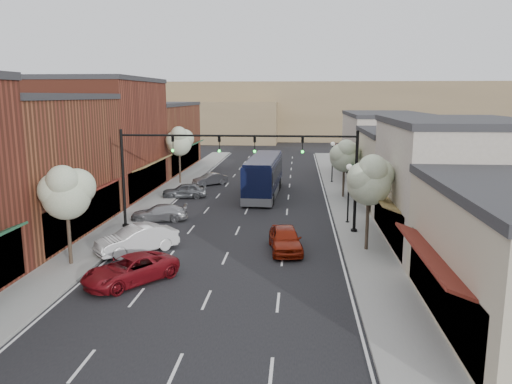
% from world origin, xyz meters
% --- Properties ---
extents(ground, '(160.00, 160.00, 0.00)m').
position_xyz_m(ground, '(0.00, 0.00, 0.00)').
color(ground, black).
rests_on(ground, ground).
extents(sidewalk_left, '(2.80, 73.00, 0.15)m').
position_xyz_m(sidewalk_left, '(-8.40, 18.50, 0.07)').
color(sidewalk_left, gray).
rests_on(sidewalk_left, ground).
extents(sidewalk_right, '(2.80, 73.00, 0.15)m').
position_xyz_m(sidewalk_right, '(8.40, 18.50, 0.07)').
color(sidewalk_right, gray).
rests_on(sidewalk_right, ground).
extents(curb_left, '(0.25, 73.00, 0.17)m').
position_xyz_m(curb_left, '(-7.00, 18.50, 0.07)').
color(curb_left, gray).
rests_on(curb_left, ground).
extents(curb_right, '(0.25, 73.00, 0.17)m').
position_xyz_m(curb_right, '(7.00, 18.50, 0.07)').
color(curb_right, gray).
rests_on(curb_right, ground).
extents(bldg_left_midnear, '(10.14, 14.10, 9.40)m').
position_xyz_m(bldg_left_midnear, '(-14.23, 6.00, 4.66)').
color(bldg_left_midnear, brown).
rests_on(bldg_left_midnear, ground).
extents(bldg_left_midfar, '(10.14, 14.10, 10.90)m').
position_xyz_m(bldg_left_midfar, '(-14.24, 20.00, 5.40)').
color(bldg_left_midfar, brown).
rests_on(bldg_left_midfar, ground).
extents(bldg_left_far, '(10.14, 18.10, 8.40)m').
position_xyz_m(bldg_left_far, '(-14.22, 36.00, 4.16)').
color(bldg_left_far, brown).
rests_on(bldg_left_far, ground).
extents(bldg_right_midnear, '(9.14, 12.10, 7.90)m').
position_xyz_m(bldg_right_midnear, '(13.72, 6.00, 3.91)').
color(bldg_right_midnear, '#BEB2A3').
rests_on(bldg_right_midnear, ground).
extents(bldg_right_midfar, '(9.14, 12.10, 6.40)m').
position_xyz_m(bldg_right_midfar, '(13.70, 18.00, 3.17)').
color(bldg_right_midfar, '#B3A88F').
rests_on(bldg_right_midfar, ground).
extents(bldg_right_far, '(9.14, 16.10, 7.40)m').
position_xyz_m(bldg_right_far, '(13.71, 32.00, 3.66)').
color(bldg_right_far, '#BEB2A3').
rests_on(bldg_right_far, ground).
extents(hill_far, '(120.00, 30.00, 12.00)m').
position_xyz_m(hill_far, '(0.00, 90.00, 6.00)').
color(hill_far, '#7A6647').
rests_on(hill_far, ground).
extents(hill_near, '(50.00, 20.00, 8.00)m').
position_xyz_m(hill_near, '(-25.00, 78.00, 4.00)').
color(hill_near, '#7A6647').
rests_on(hill_near, ground).
extents(signal_mast_right, '(8.22, 0.46, 7.00)m').
position_xyz_m(signal_mast_right, '(5.62, 8.00, 4.62)').
color(signal_mast_right, black).
rests_on(signal_mast_right, ground).
extents(signal_mast_left, '(8.22, 0.46, 7.00)m').
position_xyz_m(signal_mast_left, '(-5.62, 8.00, 4.62)').
color(signal_mast_left, black).
rests_on(signal_mast_left, ground).
extents(tree_right_near, '(2.85, 2.65, 5.95)m').
position_xyz_m(tree_right_near, '(8.35, 3.94, 4.45)').
color(tree_right_near, '#47382B').
rests_on(tree_right_near, ground).
extents(tree_right_far, '(2.85, 2.65, 5.43)m').
position_xyz_m(tree_right_far, '(8.35, 19.94, 3.99)').
color(tree_right_far, '#47382B').
rests_on(tree_right_far, ground).
extents(tree_left_near, '(2.85, 2.65, 5.69)m').
position_xyz_m(tree_left_near, '(-8.25, -0.06, 4.22)').
color(tree_left_near, '#47382B').
rests_on(tree_left_near, ground).
extents(tree_left_far, '(2.85, 2.65, 6.13)m').
position_xyz_m(tree_left_far, '(-8.25, 25.94, 4.60)').
color(tree_left_far, '#47382B').
rests_on(tree_left_far, ground).
extents(lamp_post_near, '(0.44, 0.44, 4.44)m').
position_xyz_m(lamp_post_near, '(7.80, 10.50, 3.01)').
color(lamp_post_near, black).
rests_on(lamp_post_near, ground).
extents(lamp_post_far, '(0.44, 0.44, 4.44)m').
position_xyz_m(lamp_post_far, '(7.80, 28.00, 3.01)').
color(lamp_post_far, black).
rests_on(lamp_post_far, ground).
extents(coach_bus, '(3.07, 12.01, 3.64)m').
position_xyz_m(coach_bus, '(0.96, 20.70, 1.90)').
color(coach_bus, black).
rests_on(coach_bus, ground).
extents(red_hatchback, '(2.39, 4.69, 1.53)m').
position_xyz_m(red_hatchback, '(3.42, 3.66, 0.77)').
color(red_hatchback, maroon).
rests_on(red_hatchback, ground).
extents(parked_car_a, '(4.82, 5.27, 1.37)m').
position_xyz_m(parked_car_a, '(-4.20, -2.17, 0.68)').
color(parked_car_a, maroon).
rests_on(parked_car_a, ground).
extents(parked_car_b, '(4.79, 4.51, 1.61)m').
position_xyz_m(parked_car_b, '(-5.44, 2.72, 0.80)').
color(parked_car_b, silver).
rests_on(parked_car_b, ground).
extents(parked_car_c, '(4.43, 2.37, 1.22)m').
position_xyz_m(parked_car_c, '(-6.20, 10.35, 0.61)').
color(parked_car_c, gray).
rests_on(parked_car_c, ground).
extents(parked_car_d, '(4.28, 2.45, 1.37)m').
position_xyz_m(parked_car_d, '(-6.20, 18.87, 0.69)').
color(parked_car_d, '#4F5155').
rests_on(parked_car_d, ground).
extents(parked_car_e, '(3.65, 3.40, 1.22)m').
position_xyz_m(parked_car_e, '(-5.04, 25.75, 0.61)').
color(parked_car_e, '#939498').
rests_on(parked_car_e, ground).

